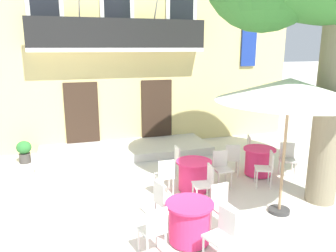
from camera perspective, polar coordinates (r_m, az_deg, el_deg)
name	(u,v)px	position (r m, az deg, el deg)	size (l,w,h in m)	color
ground_plane	(145,213)	(7.21, -4.10, -14.86)	(120.00, 120.00, 0.00)	beige
building_facade	(110,38)	(13.29, -10.05, 14.77)	(13.00, 5.09, 7.50)	#DBC67F
entrance_step_platform	(126,150)	(10.90, -7.28, -4.18)	(5.48, 1.90, 0.25)	silver
cafe_table_near_tree	(194,175)	(8.08, 4.50, -8.54)	(0.86, 0.86, 0.76)	#E52D66
cafe_chair_near_tree_0	(181,160)	(8.67, 2.30, -5.97)	(0.41, 0.41, 0.91)	silver
cafe_chair_near_tree_1	(165,175)	(7.73, -0.50, -8.45)	(0.40, 0.40, 0.91)	silver
cafe_chair_near_tree_2	(206,182)	(7.38, 6.58, -9.65)	(0.45, 0.45, 0.91)	silver
cafe_chair_near_tree_3	(221,166)	(8.35, 9.28, -6.93)	(0.42, 0.42, 0.91)	silver
cafe_table_middle	(189,222)	(6.11, 3.73, -16.29)	(0.86, 0.86, 0.76)	#E52D66
cafe_chair_middle_0	(154,228)	(5.66, -2.47, -17.31)	(0.48, 0.48, 0.91)	silver
cafe_chair_middle_1	(222,233)	(5.60, 9.43, -17.81)	(0.50, 0.50, 0.91)	silver
cafe_chair_middle_2	(222,204)	(6.46, 9.38, -13.31)	(0.45, 0.45, 0.91)	silver
cafe_chair_middle_3	(164,200)	(6.56, -0.73, -12.68)	(0.49, 0.49, 0.91)	silver
cafe_table_front	(259,161)	(9.32, 15.52, -5.95)	(0.86, 0.86, 0.76)	#E52D66
cafe_chair_front_0	(252,148)	(9.97, 14.40, -3.77)	(0.52, 0.52, 0.91)	silver
cafe_chair_front_1	(232,157)	(9.07, 11.04, -5.33)	(0.51, 0.51, 0.91)	silver
cafe_chair_front_2	(267,166)	(8.59, 16.79, -6.75)	(0.53, 0.53, 0.91)	silver
cafe_chair_front_3	(287,157)	(9.48, 20.04, -5.09)	(0.53, 0.53, 0.91)	silver
cafe_umbrella	(290,90)	(6.84, 20.39, 5.85)	(2.90, 2.90, 2.85)	#997A56
ground_planter_left	(24,151)	(10.83, -23.73, -3.94)	(0.43, 0.43, 0.68)	#47423D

